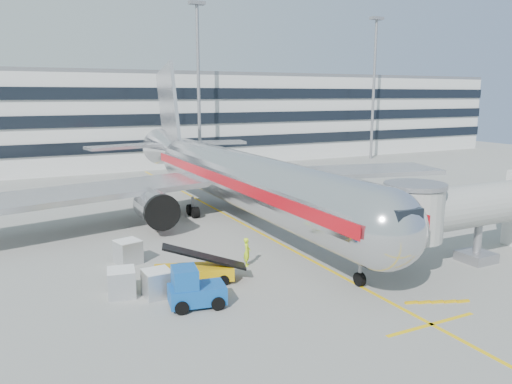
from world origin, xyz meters
name	(u,v)px	position (x,y,z in m)	size (l,w,h in m)	color
ground	(294,251)	(0.00, 0.00, 0.00)	(180.00, 180.00, 0.00)	gray
lead_in_line	(239,222)	(0.00, 10.00, 0.01)	(0.25, 70.00, 0.01)	yellow
stop_bar	(431,324)	(0.00, -14.00, 0.01)	(6.00, 0.25, 0.01)	yellow
main_jet	(232,175)	(0.00, 11.72, 4.23)	(50.95, 48.70, 16.06)	silver
jet_bridge	(496,207)	(12.18, -8.00, 3.87)	(17.80, 4.50, 7.00)	silver
terminal	(125,118)	(0.00, 57.95, 7.80)	(150.00, 24.25, 15.60)	silver
light_mast_centre	(198,74)	(8.00, 42.00, 14.88)	(2.40, 1.20, 25.45)	gray
light_mast_east	(374,78)	(42.00, 42.00, 14.88)	(2.40, 1.20, 25.45)	gray
belt_loader	(194,271)	(-9.08, -2.68, 0.72)	(5.43, 3.31, 2.54)	#D6A109
baggage_tug	(193,289)	(-10.39, -6.25, 1.03)	(3.41, 2.47, 2.36)	#0E499B
cargo_container_left	(157,283)	(-11.82, -3.89, 0.82)	(1.61, 1.61, 1.64)	#AEB0B5
cargo_container_right	(128,252)	(-12.03, 2.90, 0.85)	(1.94, 1.94, 1.69)	#AEB0B5
cargo_container_front	(122,283)	(-13.70, -2.90, 0.85)	(1.84, 1.84, 1.69)	#AEB0B5
ramp_worker	(247,252)	(-4.68, -1.39, 1.01)	(0.74, 0.49, 2.03)	#CBF81A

